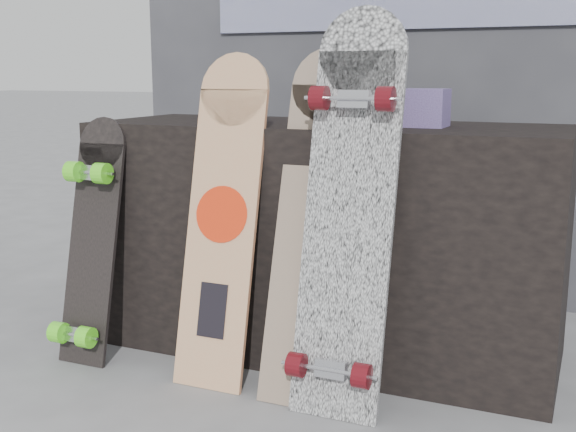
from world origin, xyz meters
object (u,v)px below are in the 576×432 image
at_px(vendor_table, 325,238).
at_px(skateboard_dark, 90,239).
at_px(longboard_geisha, 223,210).
at_px(longboard_celtic, 314,212).
at_px(longboard_cascadia, 349,204).

xyz_separation_m(vendor_table, skateboard_dark, (-0.70, -0.40, 0.02)).
relative_size(longboard_geisha, skateboard_dark, 1.26).
relative_size(vendor_table, longboard_geisha, 1.54).
relative_size(longboard_geisha, longboard_celtic, 0.99).
distance_m(vendor_table, longboard_geisha, 0.44).
height_order(longboard_geisha, skateboard_dark, longboard_geisha).
height_order(longboard_geisha, longboard_celtic, longboard_celtic).
bearing_deg(vendor_table, longboard_celtic, -74.88).
xyz_separation_m(longboard_geisha, longboard_celtic, (0.30, 0.02, 0.01)).
xyz_separation_m(vendor_table, longboard_celtic, (0.09, -0.33, 0.16)).
height_order(longboard_celtic, skateboard_dark, longboard_celtic).
height_order(vendor_table, longboard_cascadia, longboard_cascadia).
height_order(longboard_cascadia, skateboard_dark, longboard_cascadia).
relative_size(longboard_cascadia, skateboard_dark, 1.41).
xyz_separation_m(longboard_geisha, skateboard_dark, (-0.49, -0.05, -0.13)).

